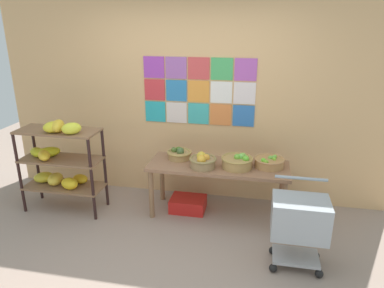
# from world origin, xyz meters

# --- Properties ---
(ground) EXTENTS (9.36, 9.36, 0.00)m
(ground) POSITION_xyz_m (0.00, 0.00, 0.00)
(ground) COLOR gray
(back_wall_with_art) EXTENTS (5.06, 0.07, 2.76)m
(back_wall_with_art) POSITION_xyz_m (0.00, 1.71, 1.38)
(back_wall_with_art) COLOR #DCAC73
(back_wall_with_art) RESTS_ON ground
(banana_shelf_unit) EXTENTS (0.98, 0.43, 1.18)m
(banana_shelf_unit) POSITION_xyz_m (-1.51, 0.94, 0.70)
(banana_shelf_unit) COLOR black
(banana_shelf_unit) RESTS_ON ground
(display_table) EXTENTS (1.65, 0.59, 0.66)m
(display_table) POSITION_xyz_m (0.42, 1.20, 0.57)
(display_table) COLOR #916549
(display_table) RESTS_ON ground
(fruit_basket_left) EXTENTS (0.37, 0.37, 0.17)m
(fruit_basket_left) POSITION_xyz_m (0.65, 1.15, 0.73)
(fruit_basket_left) COLOR #AE884C
(fruit_basket_left) RESTS_ON display_table
(fruit_basket_centre) EXTENTS (0.30, 0.30, 0.15)m
(fruit_basket_centre) POSITION_xyz_m (-0.08, 1.30, 0.72)
(fruit_basket_centre) COLOR tan
(fruit_basket_centre) RESTS_ON display_table
(fruit_basket_right) EXTENTS (0.35, 0.35, 0.14)m
(fruit_basket_right) POSITION_xyz_m (1.00, 1.25, 0.72)
(fruit_basket_right) COLOR #B5844D
(fruit_basket_right) RESTS_ON display_table
(fruit_basket_back_right) EXTENTS (0.32, 0.32, 0.19)m
(fruit_basket_back_right) POSITION_xyz_m (0.25, 1.07, 0.74)
(fruit_basket_back_right) COLOR #94784F
(fruit_basket_back_right) RESTS_ON display_table
(produce_crate_under_table) EXTENTS (0.43, 0.32, 0.17)m
(produce_crate_under_table) POSITION_xyz_m (0.05, 1.21, 0.08)
(produce_crate_under_table) COLOR red
(produce_crate_under_table) RESTS_ON ground
(shopping_cart) EXTENTS (0.52, 0.42, 0.85)m
(shopping_cart) POSITION_xyz_m (1.29, 0.37, 0.50)
(shopping_cart) COLOR black
(shopping_cart) RESTS_ON ground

